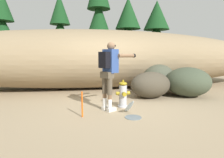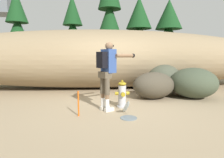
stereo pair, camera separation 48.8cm
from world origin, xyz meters
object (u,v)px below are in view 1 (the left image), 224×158
(boulder_mid, at_px, (188,82))
(survey_stake, at_px, (82,104))
(fire_hydrant, at_px, (123,95))
(utility_worker, at_px, (110,67))
(boulder_large, at_px, (151,85))
(boulder_small, at_px, (158,78))

(boulder_mid, height_order, survey_stake, boulder_mid)
(fire_hydrant, xyz_separation_m, survey_stake, (-1.14, -0.65, -0.05))
(utility_worker, xyz_separation_m, survey_stake, (-0.73, -0.41, -0.82))
(utility_worker, height_order, survey_stake, utility_worker)
(survey_stake, bearing_deg, boulder_large, 34.12)
(fire_hydrant, bearing_deg, boulder_large, 38.05)
(utility_worker, xyz_separation_m, boulder_small, (2.33, 2.12, -0.58))
(survey_stake, bearing_deg, boulder_small, 39.54)
(boulder_large, distance_m, boulder_mid, 1.35)
(survey_stake, bearing_deg, utility_worker, 29.18)
(utility_worker, xyz_separation_m, boulder_mid, (2.97, 1.13, -0.61))
(fire_hydrant, relative_size, survey_stake, 1.26)
(fire_hydrant, bearing_deg, utility_worker, -149.89)
(fire_hydrant, height_order, boulder_mid, boulder_mid)
(boulder_small, relative_size, survey_stake, 2.24)
(boulder_large, height_order, survey_stake, boulder_large)
(utility_worker, xyz_separation_m, boulder_large, (1.62, 1.19, -0.68))
(utility_worker, bearing_deg, boulder_mid, -9.76)
(survey_stake, bearing_deg, boulder_mid, 22.58)
(boulder_small, bearing_deg, utility_worker, -137.70)
(boulder_large, distance_m, survey_stake, 2.85)
(fire_hydrant, height_order, survey_stake, fire_hydrant)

